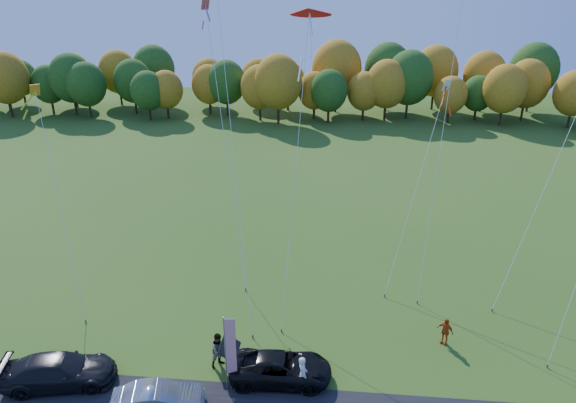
# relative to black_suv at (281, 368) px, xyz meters

# --- Properties ---
(ground) EXTENTS (160.00, 160.00, 0.00)m
(ground) POSITION_rel_black_suv_xyz_m (-0.27, 0.50, -0.71)
(ground) COLOR #2B5115
(tree_line) EXTENTS (116.00, 12.00, 10.00)m
(tree_line) POSITION_rel_black_suv_xyz_m (-0.27, 55.50, -0.71)
(tree_line) COLOR #1E4711
(tree_line) RESTS_ON ground
(black_suv) EXTENTS (5.19, 2.57, 1.41)m
(black_suv) POSITION_rel_black_suv_xyz_m (0.00, 0.00, 0.00)
(black_suv) COLOR black
(black_suv) RESTS_ON ground
(silver_sedan) EXTENTS (4.42, 2.36, 1.38)m
(silver_sedan) POSITION_rel_black_suv_xyz_m (-5.39, -2.66, -0.01)
(silver_sedan) COLOR #B1B2B7
(silver_sedan) RESTS_ON ground
(dark_truck_a) EXTENTS (5.74, 3.29, 1.57)m
(dark_truck_a) POSITION_rel_black_suv_xyz_m (-10.83, -1.36, 0.08)
(dark_truck_a) COLOR black
(dark_truck_a) RESTS_ON ground
(person_tailgate_a) EXTENTS (0.69, 0.83, 1.96)m
(person_tailgate_a) POSITION_rel_black_suv_xyz_m (1.14, -0.65, 0.27)
(person_tailgate_a) COLOR silver
(person_tailgate_a) RESTS_ON ground
(person_tailgate_b) EXTENTS (1.18, 1.19, 1.93)m
(person_tailgate_b) POSITION_rel_black_suv_xyz_m (-3.28, 0.75, 0.26)
(person_tailgate_b) COLOR gray
(person_tailgate_b) RESTS_ON ground
(person_east) EXTENTS (0.99, 0.87, 1.60)m
(person_east) POSITION_rel_black_suv_xyz_m (8.68, 3.74, 0.09)
(person_east) COLOR #C44712
(person_east) RESTS_ON ground
(feather_flag) EXTENTS (0.55, 0.13, 4.17)m
(feather_flag) POSITION_rel_black_suv_xyz_m (-2.35, -0.84, 1.84)
(feather_flag) COLOR #999999
(feather_flag) RESTS_ON ground
(kite_delta_blue) EXTENTS (5.46, 11.56, 24.72)m
(kite_delta_blue) POSITION_rel_black_suv_xyz_m (-3.88, 8.42, 11.18)
(kite_delta_blue) COLOR #4C3F33
(kite_delta_blue) RESTS_ON ground
(kite_parafoil_orange) EXTENTS (5.36, 12.19, 28.38)m
(kite_parafoil_orange) POSITION_rel_black_suv_xyz_m (9.38, 13.28, 13.30)
(kite_parafoil_orange) COLOR #4C3F33
(kite_parafoil_orange) RESTS_ON ground
(kite_delta_red) EXTENTS (2.73, 11.33, 18.35)m
(kite_delta_red) POSITION_rel_black_suv_xyz_m (0.03, 9.52, 8.85)
(kite_delta_red) COLOR #4C3F33
(kite_delta_red) RESTS_ON ground
(kite_parafoil_rainbow) EXTENTS (8.22, 7.78, 15.94)m
(kite_parafoil_rainbow) POSITION_rel_black_suv_xyz_m (15.49, 10.72, 7.09)
(kite_parafoil_rainbow) COLOR #4C3F33
(kite_parafoil_rainbow) RESTS_ON ground
(kite_diamond_yellow) EXTENTS (4.70, 6.48, 13.21)m
(kite_diamond_yellow) POSITION_rel_black_suv_xyz_m (-14.00, 6.52, 5.64)
(kite_diamond_yellow) COLOR #4C3F33
(kite_diamond_yellow) RESTS_ON ground
(kite_diamond_white) EXTENTS (4.34, 7.28, 13.10)m
(kite_diamond_white) POSITION_rel_black_suv_xyz_m (7.61, 11.39, 5.58)
(kite_diamond_white) COLOR #4C3F33
(kite_diamond_white) RESTS_ON ground
(kite_diamond_pink) EXTENTS (3.98, 7.62, 17.97)m
(kite_diamond_pink) POSITION_rel_black_suv_xyz_m (-4.86, 11.40, 8.03)
(kite_diamond_pink) COLOR #4C3F33
(kite_diamond_pink) RESTS_ON ground
(kite_diamond_blue_low) EXTENTS (2.95, 3.54, 8.80)m
(kite_diamond_blue_low) POSITION_rel_black_suv_xyz_m (14.86, 3.68, 3.44)
(kite_diamond_blue_low) COLOR #4C3F33
(kite_diamond_blue_low) RESTS_ON ground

